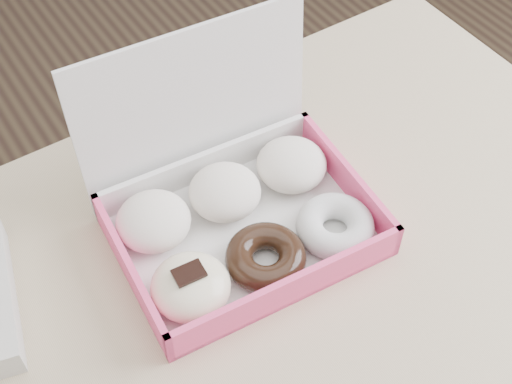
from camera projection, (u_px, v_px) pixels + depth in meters
donut_box at (235, 210)px, 0.83m from camera, size 0.31×0.27×0.21m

